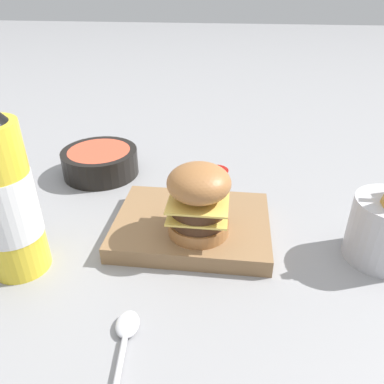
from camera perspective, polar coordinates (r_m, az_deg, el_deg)
ground_plane at (r=0.62m, az=0.03°, el=-6.13°), size 6.00×6.00×0.00m
serving_board at (r=0.61m, az=-0.00°, el=-5.15°), size 0.25×0.19×0.03m
burger at (r=0.54m, az=1.04°, el=-1.20°), size 0.09×0.09×0.11m
ketchup_bottle at (r=0.55m, az=-26.78°, el=-0.84°), size 0.08×0.08×0.25m
side_bowl at (r=0.81m, az=-13.80°, el=4.55°), size 0.16×0.16×0.05m
spoon at (r=0.46m, az=-10.41°, el=-21.97°), size 0.04×0.18×0.01m
ketchup_puddle at (r=0.81m, az=3.75°, el=3.39°), size 0.05×0.05×0.00m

